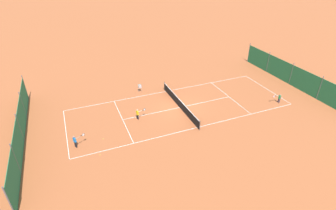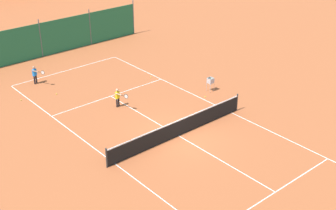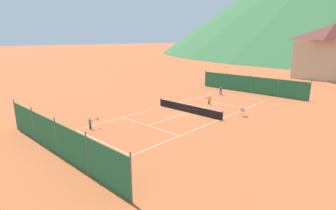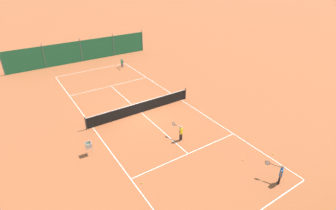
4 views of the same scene
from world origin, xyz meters
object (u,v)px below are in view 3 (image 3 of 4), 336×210
(tennis_ball_mid_court, at_px, (247,107))
(tennis_ball_far_corner, at_px, (233,115))
(player_far_service, at_px, (91,122))
(tennis_net, at_px, (189,108))
(player_near_baseline, at_px, (209,99))
(player_far_baseline, at_px, (221,90))
(alpine_chalet, at_px, (331,51))
(tennis_ball_service_box, at_px, (204,94))
(tennis_ball_alley_right, at_px, (142,155))
(ball_hopper, at_px, (243,110))
(tennis_ball_by_net_left, at_px, (213,97))

(tennis_ball_mid_court, height_order, tennis_ball_far_corner, same)
(player_far_service, bearing_deg, tennis_net, 73.06)
(player_near_baseline, height_order, tennis_ball_mid_court, player_near_baseline)
(player_far_baseline, height_order, alpine_chalet, alpine_chalet)
(player_near_baseline, bearing_deg, tennis_ball_mid_court, 27.44)
(alpine_chalet, bearing_deg, tennis_ball_service_box, -107.72)
(tennis_ball_mid_court, bearing_deg, player_far_baseline, 147.16)
(player_far_baseline, bearing_deg, tennis_ball_alley_right, -72.02)
(player_far_service, xyz_separation_m, ball_hopper, (8.57, 13.69, 0.01))
(tennis_ball_service_box, xyz_separation_m, tennis_ball_mid_court, (8.26, -2.41, 0.00))
(alpine_chalet, bearing_deg, tennis_net, -97.50)
(tennis_net, bearing_deg, tennis_ball_mid_court, 62.17)
(ball_hopper, bearing_deg, tennis_ball_mid_court, 110.85)
(alpine_chalet, bearing_deg, tennis_ball_mid_court, -92.71)
(player_far_service, relative_size, tennis_ball_alley_right, 16.63)
(player_near_baseline, relative_size, tennis_ball_by_net_left, 17.78)
(tennis_ball_service_box, relative_size, alpine_chalet, 0.01)
(player_near_baseline, relative_size, tennis_ball_mid_court, 17.78)
(tennis_net, relative_size, player_far_baseline, 7.42)
(player_near_baseline, distance_m, tennis_ball_alley_right, 17.03)
(tennis_ball_by_net_left, bearing_deg, tennis_ball_mid_court, -15.91)
(player_near_baseline, relative_size, tennis_ball_service_box, 17.78)
(tennis_ball_by_net_left, distance_m, tennis_ball_far_corner, 9.35)
(tennis_ball_service_box, distance_m, tennis_ball_far_corner, 11.35)
(tennis_ball_service_box, height_order, tennis_ball_alley_right, same)
(tennis_net, relative_size, tennis_ball_mid_court, 139.09)
(tennis_ball_mid_court, relative_size, ball_hopper, 0.07)
(tennis_net, xyz_separation_m, tennis_ball_far_corner, (4.41, 2.47, -0.47))
(tennis_ball_by_net_left, bearing_deg, player_far_service, -92.39)
(player_far_service, bearing_deg, tennis_ball_alley_right, -4.26)
(tennis_ball_service_box, xyz_separation_m, alpine_chalet, (9.82, 30.75, 5.79))
(tennis_net, distance_m, alpine_chalet, 40.91)
(tennis_ball_mid_court, bearing_deg, tennis_ball_by_net_left, 164.09)
(player_far_baseline, distance_m, player_near_baseline, 6.67)
(player_far_baseline, bearing_deg, tennis_net, -76.59)
(tennis_ball_mid_court, bearing_deg, tennis_net, -117.83)
(tennis_ball_mid_court, xyz_separation_m, tennis_ball_far_corner, (0.68, -4.58, 0.00))
(tennis_net, bearing_deg, player_far_service, -106.94)
(player_far_service, relative_size, tennis_ball_service_box, 16.63)
(tennis_net, height_order, player_far_baseline, player_far_baseline)
(tennis_net, bearing_deg, tennis_ball_service_box, 115.59)
(tennis_net, distance_m, player_far_baseline, 11.49)
(tennis_ball_mid_court, bearing_deg, tennis_ball_far_corner, -81.51)
(player_far_service, distance_m, tennis_ball_alley_right, 7.97)
(player_far_service, distance_m, tennis_ball_far_corner, 15.31)
(player_far_baseline, xyz_separation_m, tennis_ball_far_corner, (7.07, -8.70, -0.69))
(player_far_baseline, xyz_separation_m, tennis_ball_alley_right, (7.31, -22.53, -0.69))
(player_far_service, xyz_separation_m, player_near_baseline, (2.81, 15.64, 0.04))
(tennis_net, bearing_deg, player_far_baseline, 103.41)
(player_near_baseline, distance_m, ball_hopper, 6.08)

